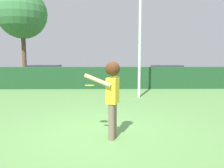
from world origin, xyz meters
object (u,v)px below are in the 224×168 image
Objects in this scene: parked_car_red at (45,72)px; parked_car_blue at (166,73)px; person at (112,90)px; oak_tree at (22,14)px; lamppost at (140,14)px; frisbee at (90,85)px.

parked_car_blue is at bearing -2.81° from parked_car_red.
person is 0.24× the size of oak_tree.
person is at bearing -104.32° from lamppost.
parked_car_red is 0.58× the size of oak_tree.
parked_car_red is 5.37m from oak_tree.
parked_car_blue is at bearing 69.99° from person.
person is 0.26× the size of lamppost.
parked_car_red is at bearing 177.19° from parked_car_blue.
lamppost is (1.33, 5.20, 2.62)m from person.
parked_car_red and parked_car_blue have the same top height.
lamppost is 9.82m from parked_car_red.
frisbee is 0.06× the size of parked_car_blue.
frisbee is 5.68m from lamppost.
person is at bearing -62.75° from oak_tree.
oak_tree reaches higher than parked_car_blue.
lamppost is at bearing -47.88° from parked_car_red.
frisbee is 0.03× the size of oak_tree.
frisbee is at bearing -63.75° from oak_tree.
parked_car_red is at bearing -37.46° from oak_tree.
person is 0.41× the size of parked_car_blue.
oak_tree is (-2.17, 1.66, 4.62)m from parked_car_red.
oak_tree is (-7.10, 13.78, 4.18)m from person.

